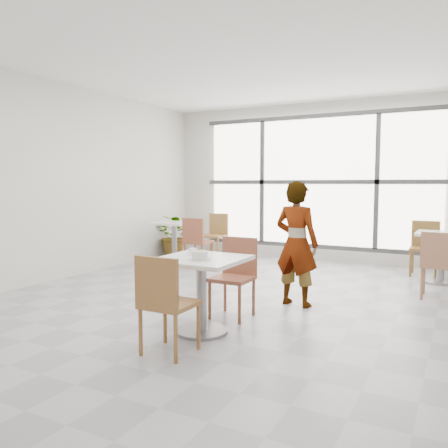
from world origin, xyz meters
The scene contains 18 objects.
floor centered at (0.00, 0.00, 0.00)m, with size 7.00×7.00×0.00m, color #9E9EA5.
ceiling centered at (0.00, 0.00, 3.00)m, with size 7.00×7.00×0.00m, color white.
wall_back centered at (0.00, 3.50, 1.50)m, with size 6.00×6.00×0.00m, color silver.
wall_left centered at (-3.00, 0.00, 1.50)m, with size 7.00×7.00×0.00m, color silver.
window centered at (0.00, 3.44, 1.50)m, with size 4.60×0.07×2.52m.
main_table centered at (0.22, -1.19, 0.52)m, with size 0.80×0.80×0.75m.
chair_near centered at (0.25, -1.85, 0.50)m, with size 0.42×0.42×0.87m.
chair_far centered at (0.25, -0.50, 0.50)m, with size 0.42×0.42×0.87m.
oatmeal_bowl centered at (0.27, -1.30, 0.79)m, with size 0.21×0.21×0.10m.
coffee_cup centered at (0.06, -1.08, 0.78)m, with size 0.16×0.13×0.07m.
person centered at (0.71, 0.22, 0.75)m, with size 0.55×0.36×1.50m, color black.
bg_table_left centered at (-2.33, 2.10, 0.49)m, with size 0.70×0.70×0.75m.
bg_table_right centered at (2.20, 2.43, 0.49)m, with size 0.70×0.70×0.75m.
bg_chair_left_near centered at (-1.68, 1.82, 0.50)m, with size 0.42×0.42×0.87m.
bg_chair_left_far centered at (-1.89, 2.94, 0.50)m, with size 0.42×0.42×0.87m.
bg_chair_right_near centered at (2.22, 1.29, 0.50)m, with size 0.42×0.42×0.87m.
bg_chair_right_far centered at (1.94, 2.93, 0.50)m, with size 0.42×0.42×0.87m.
plant_left centered at (-2.70, 2.67, 0.42)m, with size 0.75×0.65×0.84m, color #428740.
Camera 1 is at (2.45, -4.94, 1.47)m, focal length 36.23 mm.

